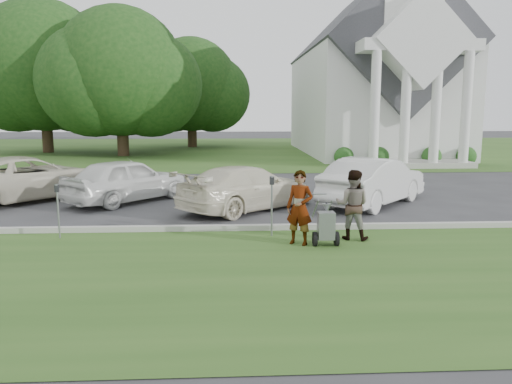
{
  "coord_description": "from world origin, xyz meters",
  "views": [
    {
      "loc": [
        -0.81,
        -11.79,
        3.03
      ],
      "look_at": [
        -0.21,
        0.0,
        1.08
      ],
      "focal_mm": 35.0,
      "sensor_mm": 36.0,
      "label": 1
    }
  ],
  "objects": [
    {
      "name": "tree_far",
      "position": [
        -14.01,
        24.99,
        5.69
      ],
      "size": [
        11.64,
        9.2,
        10.73
      ],
      "color": "#332316",
      "rests_on": "ground"
    },
    {
      "name": "tree_left",
      "position": [
        -8.01,
        21.99,
        5.11
      ],
      "size": [
        10.63,
        8.4,
        9.71
      ],
      "color": "#332316",
      "rests_on": "ground"
    },
    {
      "name": "car_d",
      "position": [
        3.78,
        3.88,
        0.76
      ],
      "size": [
        4.3,
        4.54,
        1.53
      ],
      "primitive_type": "imported",
      "rotation": [
        0.0,
        0.0,
        2.41
      ],
      "color": "silver",
      "rests_on": "ground"
    },
    {
      "name": "person_left",
      "position": [
        0.72,
        -0.85,
        0.84
      ],
      "size": [
        0.73,
        0.65,
        1.69
      ],
      "primitive_type": "imported",
      "rotation": [
        0.0,
        0.0,
        -0.49
      ],
      "color": "#999999",
      "rests_on": "ground"
    },
    {
      "name": "person_right",
      "position": [
        2.02,
        -0.45,
        0.82
      ],
      "size": [
        0.97,
        0.86,
        1.65
      ],
      "primitive_type": "imported",
      "rotation": [
        0.0,
        0.0,
        2.79
      ],
      "color": "#999999",
      "rests_on": "ground"
    },
    {
      "name": "church_lawn",
      "position": [
        0.0,
        27.0,
        0.01
      ],
      "size": [
        80.0,
        30.0,
        0.01
      ],
      "primitive_type": "cube",
      "color": "#2B4D1A",
      "rests_on": "ground"
    },
    {
      "name": "curb",
      "position": [
        0.0,
        0.55,
        0.07
      ],
      "size": [
        80.0,
        0.18,
        0.15
      ],
      "primitive_type": "cube",
      "color": "#9E9E93",
      "rests_on": "ground"
    },
    {
      "name": "parking_meter_near",
      "position": [
        0.16,
        -0.06,
        0.93
      ],
      "size": [
        0.11,
        0.1,
        1.48
      ],
      "color": "gray",
      "rests_on": "ground"
    },
    {
      "name": "car_c",
      "position": [
        -0.33,
        3.28,
        0.68
      ],
      "size": [
        4.73,
        4.53,
        1.35
      ],
      "primitive_type": "imported",
      "rotation": [
        0.0,
        0.0,
        2.31
      ],
      "color": "beige",
      "rests_on": "ground"
    },
    {
      "name": "parking_meter_far",
      "position": [
        -4.9,
        -0.03,
        0.83
      ],
      "size": [
        0.09,
        0.09,
        1.31
      ],
      "color": "gray",
      "rests_on": "ground"
    },
    {
      "name": "car_a",
      "position": [
        -7.74,
        5.35,
        0.75
      ],
      "size": [
        5.39,
        5.71,
        1.5
      ],
      "primitive_type": "imported",
      "rotation": [
        0.0,
        0.0,
        2.43
      ],
      "color": "beige",
      "rests_on": "ground"
    },
    {
      "name": "church",
      "position": [
        9.0,
        23.11,
        5.94
      ],
      "size": [
        9.19,
        19.0,
        24.1
      ],
      "color": "white",
      "rests_on": "ground"
    },
    {
      "name": "grass_strip",
      "position": [
        0.0,
        -3.0,
        0.01
      ],
      "size": [
        80.0,
        7.0,
        0.01
      ],
      "primitive_type": "cube",
      "color": "#2B4D1A",
      "rests_on": "ground"
    },
    {
      "name": "tree_back",
      "position": [
        -4.01,
        29.99,
        4.73
      ],
      "size": [
        9.61,
        7.6,
        8.89
      ],
      "color": "#332316",
      "rests_on": "ground"
    },
    {
      "name": "ground",
      "position": [
        0.0,
        0.0,
        0.0
      ],
      "size": [
        120.0,
        120.0,
        0.0
      ],
      "primitive_type": "plane",
      "color": "#333335",
      "rests_on": "ground"
    },
    {
      "name": "car_b",
      "position": [
        -4.27,
        4.8,
        0.73
      ],
      "size": [
        4.14,
        4.39,
        1.47
      ],
      "primitive_type": "imported",
      "rotation": [
        0.0,
        0.0,
        2.43
      ],
      "color": "silver",
      "rests_on": "ground"
    },
    {
      "name": "striping_cart",
      "position": [
        1.3,
        -0.99,
        0.45
      ],
      "size": [
        0.57,
        1.12,
        1.05
      ],
      "rotation": [
        0.0,
        0.0,
        0.0
      ],
      "color": "black",
      "rests_on": "ground"
    }
  ]
}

